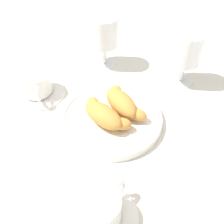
{
  "coord_description": "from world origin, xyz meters",
  "views": [
    {
      "loc": [
        0.35,
        -0.27,
        0.48
      ],
      "look_at": [
        -0.01,
        0.0,
        0.03
      ],
      "focal_mm": 46.55,
      "sensor_mm": 36.0,
      "label": 1
    }
  ],
  "objects_px": {
    "croissant_large": "(103,114)",
    "croissant_small": "(122,103)",
    "juice_glass_left": "(104,33)",
    "coffee_cup_near": "(36,85)",
    "coffee_cup_far": "(99,210)",
    "juice_glass_right": "(186,50)",
    "pastry_plate": "(112,118)",
    "folded_napkin": "(205,163)"
  },
  "relations": [
    {
      "from": "croissant_large",
      "to": "croissant_small",
      "type": "xyz_separation_m",
      "value": [
        -0.0,
        0.05,
        0.0
      ]
    },
    {
      "from": "croissant_large",
      "to": "juice_glass_left",
      "type": "distance_m",
      "value": 0.25
    },
    {
      "from": "coffee_cup_near",
      "to": "coffee_cup_far",
      "type": "height_order",
      "value": "same"
    },
    {
      "from": "croissant_large",
      "to": "juice_glass_left",
      "type": "xyz_separation_m",
      "value": [
        -0.19,
        0.14,
        0.05
      ]
    },
    {
      "from": "croissant_large",
      "to": "juice_glass_left",
      "type": "height_order",
      "value": "juice_glass_left"
    },
    {
      "from": "juice_glass_right",
      "to": "pastry_plate",
      "type": "bearing_deg",
      "value": -87.38
    },
    {
      "from": "croissant_large",
      "to": "juice_glass_right",
      "type": "relative_size",
      "value": 0.97
    },
    {
      "from": "croissant_large",
      "to": "coffee_cup_far",
      "type": "relative_size",
      "value": 0.99
    },
    {
      "from": "juice_glass_right",
      "to": "folded_napkin",
      "type": "bearing_deg",
      "value": -35.3
    },
    {
      "from": "juice_glass_right",
      "to": "folded_napkin",
      "type": "distance_m",
      "value": 0.28
    },
    {
      "from": "folded_napkin",
      "to": "juice_glass_left",
      "type": "bearing_deg",
      "value": 174.49
    },
    {
      "from": "croissant_small",
      "to": "juice_glass_right",
      "type": "height_order",
      "value": "juice_glass_right"
    },
    {
      "from": "croissant_large",
      "to": "juice_glass_right",
      "type": "bearing_deg",
      "value": 92.74
    },
    {
      "from": "folded_napkin",
      "to": "coffee_cup_far",
      "type": "bearing_deg",
      "value": -98.53
    },
    {
      "from": "coffee_cup_near",
      "to": "juice_glass_left",
      "type": "xyz_separation_m",
      "value": [
        -0.0,
        0.21,
        0.07
      ]
    },
    {
      "from": "croissant_small",
      "to": "juice_glass_left",
      "type": "xyz_separation_m",
      "value": [
        -0.19,
        0.09,
        0.05
      ]
    },
    {
      "from": "croissant_small",
      "to": "coffee_cup_near",
      "type": "xyz_separation_m",
      "value": [
        -0.19,
        -0.12,
        -0.01
      ]
    },
    {
      "from": "coffee_cup_far",
      "to": "juice_glass_left",
      "type": "relative_size",
      "value": 0.97
    },
    {
      "from": "pastry_plate",
      "to": "juice_glass_right",
      "type": "bearing_deg",
      "value": 92.62
    },
    {
      "from": "pastry_plate",
      "to": "croissant_small",
      "type": "height_order",
      "value": "croissant_small"
    },
    {
      "from": "croissant_small",
      "to": "coffee_cup_far",
      "type": "relative_size",
      "value": 1.0
    },
    {
      "from": "pastry_plate",
      "to": "juice_glass_left",
      "type": "height_order",
      "value": "juice_glass_left"
    },
    {
      "from": "juice_glass_left",
      "to": "folded_napkin",
      "type": "xyz_separation_m",
      "value": [
        0.4,
        -0.04,
        -0.09
      ]
    },
    {
      "from": "croissant_large",
      "to": "pastry_plate",
      "type": "bearing_deg",
      "value": 93.86
    },
    {
      "from": "croissant_large",
      "to": "juice_glass_left",
      "type": "bearing_deg",
      "value": 143.78
    },
    {
      "from": "pastry_plate",
      "to": "juice_glass_left",
      "type": "distance_m",
      "value": 0.24
    },
    {
      "from": "coffee_cup_far",
      "to": "juice_glass_left",
      "type": "height_order",
      "value": "juice_glass_left"
    },
    {
      "from": "croissant_small",
      "to": "coffee_cup_far",
      "type": "bearing_deg",
      "value": -47.16
    },
    {
      "from": "croissant_small",
      "to": "juice_glass_left",
      "type": "height_order",
      "value": "juice_glass_left"
    },
    {
      "from": "pastry_plate",
      "to": "coffee_cup_far",
      "type": "bearing_deg",
      "value": -42.27
    },
    {
      "from": "croissant_large",
      "to": "coffee_cup_far",
      "type": "distance_m",
      "value": 0.21
    },
    {
      "from": "juice_glass_left",
      "to": "pastry_plate",
      "type": "bearing_deg",
      "value": -31.48
    },
    {
      "from": "croissant_large",
      "to": "juice_glass_right",
      "type": "xyz_separation_m",
      "value": [
        -0.01,
        0.26,
        0.05
      ]
    },
    {
      "from": "croissant_large",
      "to": "folded_napkin",
      "type": "distance_m",
      "value": 0.23
    },
    {
      "from": "juice_glass_left",
      "to": "folded_napkin",
      "type": "relative_size",
      "value": 1.27
    },
    {
      "from": "juice_glass_right",
      "to": "coffee_cup_near",
      "type": "bearing_deg",
      "value": -118.81
    },
    {
      "from": "coffee_cup_near",
      "to": "juice_glass_right",
      "type": "relative_size",
      "value": 0.97
    },
    {
      "from": "coffee_cup_far",
      "to": "juice_glass_right",
      "type": "height_order",
      "value": "juice_glass_right"
    },
    {
      "from": "pastry_plate",
      "to": "juice_glass_right",
      "type": "distance_m",
      "value": 0.25
    },
    {
      "from": "pastry_plate",
      "to": "juice_glass_right",
      "type": "xyz_separation_m",
      "value": [
        -0.01,
        0.23,
        0.08
      ]
    },
    {
      "from": "coffee_cup_near",
      "to": "juice_glass_right",
      "type": "height_order",
      "value": "juice_glass_right"
    },
    {
      "from": "croissant_large",
      "to": "croissant_small",
      "type": "distance_m",
      "value": 0.05
    }
  ]
}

